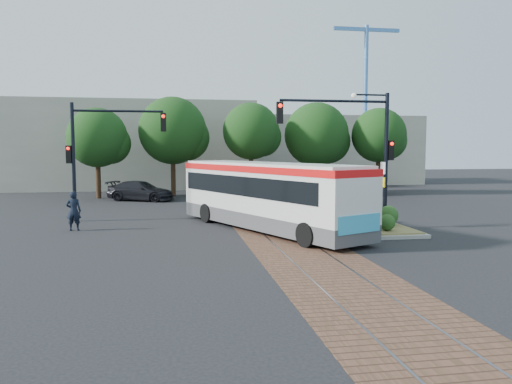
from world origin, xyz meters
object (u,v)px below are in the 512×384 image
city_bus (266,193)px  parked_car (141,191)px  traffic_island (380,222)px  signal_pole_left (96,145)px  signal_pole_main (361,138)px  officer (74,211)px

city_bus → parked_car: city_bus is taller
city_bus → traffic_island: 5.43m
city_bus → signal_pole_left: 9.31m
signal_pole_main → signal_pole_left: size_ratio=1.00×
city_bus → officer: city_bus is taller
signal_pole_main → traffic_island: bearing=-5.4°
signal_pole_main → parked_car: size_ratio=1.25×
signal_pole_main → parked_car: 18.39m
signal_pole_main → parked_car: (-10.67, 14.58, -3.46)m
traffic_island → officer: bearing=172.3°
city_bus → signal_pole_left: size_ratio=1.89×
signal_pole_left → signal_pole_main: bearing=-21.4°
city_bus → signal_pole_main: size_ratio=1.89×
parked_car → signal_pole_left: bearing=-164.9°
signal_pole_main → parked_car: bearing=126.2°
signal_pole_main → city_bus: bearing=173.1°
parked_car → officer: bearing=-165.6°
traffic_island → city_bus: bearing=173.4°
city_bus → parked_car: (-6.41, 14.06, -1.01)m
traffic_island → signal_pole_main: (-0.96, 0.09, 3.83)m
traffic_island → signal_pole_main: size_ratio=0.87×
city_bus → signal_pole_main: signal_pole_main is taller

